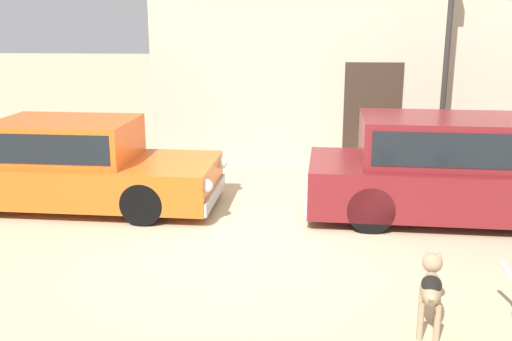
{
  "coord_description": "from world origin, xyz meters",
  "views": [
    {
      "loc": [
        0.73,
        -7.47,
        2.93
      ],
      "look_at": [
        0.21,
        0.2,
        0.9
      ],
      "focal_mm": 40.96,
      "sensor_mm": 36.0,
      "label": 1
    }
  ],
  "objects_px": {
    "parked_sedan_nearest": "(70,164)",
    "stray_dog_spotted": "(431,285)",
    "street_lamp": "(448,38)",
    "parked_sedan_second": "(456,167)"
  },
  "relations": [
    {
      "from": "parked_sedan_nearest",
      "to": "stray_dog_spotted",
      "type": "xyz_separation_m",
      "value": [
        4.87,
        -3.48,
        -0.24
      ]
    },
    {
      "from": "street_lamp",
      "to": "stray_dog_spotted",
      "type": "bearing_deg",
      "value": -103.61
    },
    {
      "from": "parked_sedan_nearest",
      "to": "street_lamp",
      "type": "bearing_deg",
      "value": 18.27
    },
    {
      "from": "stray_dog_spotted",
      "to": "street_lamp",
      "type": "height_order",
      "value": "street_lamp"
    },
    {
      "from": "stray_dog_spotted",
      "to": "street_lamp",
      "type": "distance_m",
      "value": 5.8
    },
    {
      "from": "parked_sedan_nearest",
      "to": "parked_sedan_second",
      "type": "bearing_deg",
      "value": 0.19
    },
    {
      "from": "parked_sedan_nearest",
      "to": "parked_sedan_second",
      "type": "distance_m",
      "value": 5.92
    },
    {
      "from": "parked_sedan_nearest",
      "to": "street_lamp",
      "type": "relative_size",
      "value": 1.18
    },
    {
      "from": "stray_dog_spotted",
      "to": "street_lamp",
      "type": "relative_size",
      "value": 0.24
    },
    {
      "from": "stray_dog_spotted",
      "to": "parked_sedan_second",
      "type": "bearing_deg",
      "value": -4.79
    }
  ]
}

